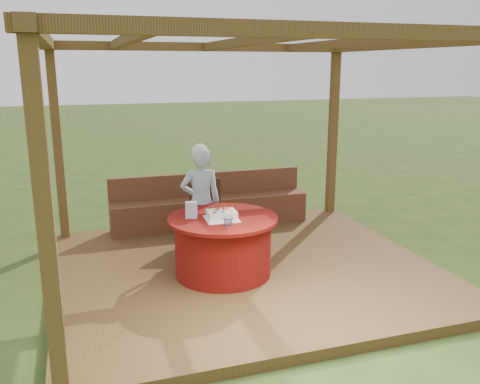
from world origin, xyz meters
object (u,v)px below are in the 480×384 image
object	(u,v)px
table	(223,245)
drinking_glass	(228,222)
birthday_cake	(222,215)
chair	(204,208)
elderly_woman	(201,201)
gift_bag	(191,210)
bench	(210,209)

from	to	relation	value
table	drinking_glass	world-z (taller)	drinking_glass
birthday_cake	chair	bearing A→B (deg)	85.13
table	chair	world-z (taller)	chair
chair	drinking_glass	bearing A→B (deg)	-94.32
table	drinking_glass	size ratio (longest dim) A/B	11.97
elderly_woman	gift_bag	size ratio (longest dim) A/B	7.80
elderly_woman	birthday_cake	size ratio (longest dim) A/B	3.75
elderly_woman	gift_bag	world-z (taller)	elderly_woman
bench	gift_bag	distance (m)	1.98
birthday_cake	table	bearing A→B (deg)	65.95
chair	gift_bag	distance (m)	1.20
gift_bag	drinking_glass	world-z (taller)	gift_bag
gift_bag	elderly_woman	bearing A→B (deg)	83.90
table	drinking_glass	bearing A→B (deg)	-96.87
chair	gift_bag	bearing A→B (deg)	-111.33
birthday_cake	gift_bag	distance (m)	0.36
chair	table	bearing A→B (deg)	-93.53
bench	birthday_cake	bearing A→B (deg)	-100.85
elderly_woman	gift_bag	bearing A→B (deg)	-113.06
chair	elderly_woman	bearing A→B (deg)	-109.03
elderly_woman	gift_bag	xyz separation A→B (m)	(-0.26, -0.61, 0.06)
bench	drinking_glass	distance (m)	2.30
table	chair	distance (m)	1.17
gift_bag	birthday_cake	bearing A→B (deg)	-9.58
table	birthday_cake	distance (m)	0.40
bench	gift_bag	bearing A→B (deg)	-111.11
bench	chair	xyz separation A→B (m)	(-0.27, -0.70, 0.23)
bench	drinking_glass	world-z (taller)	same
bench	elderly_woman	xyz separation A→B (m)	(-0.43, -1.17, 0.46)
drinking_glass	bench	bearing A→B (deg)	80.28
table	chair	xyz separation A→B (m)	(0.07, 1.16, 0.14)
gift_bag	table	bearing A→B (deg)	3.77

